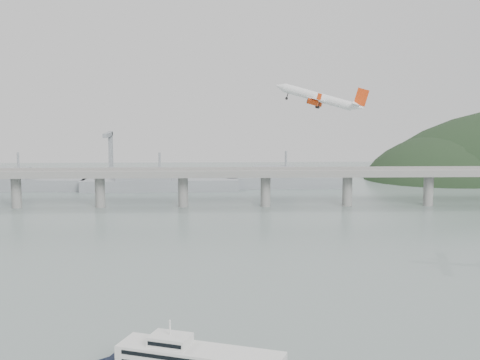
{
  "coord_description": "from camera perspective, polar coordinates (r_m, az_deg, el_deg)",
  "views": [
    {
      "loc": [
        -7.39,
        -184.07,
        68.63
      ],
      "look_at": [
        0.0,
        55.0,
        36.0
      ],
      "focal_mm": 48.0,
      "sensor_mm": 36.0,
      "label": 1
    }
  ],
  "objects": [
    {
      "name": "ground",
      "position": [
        196.59,
        0.51,
        -12.66
      ],
      "size": [
        900.0,
        900.0,
        0.0
      ],
      "primitive_type": "plane",
      "color": "slate",
      "rests_on": "ground"
    },
    {
      "name": "bridge",
      "position": [
        387.49,
        -0.83,
        0.21
      ],
      "size": [
        800.0,
        22.0,
        23.9
      ],
      "color": "gray",
      "rests_on": "ground"
    },
    {
      "name": "distant_fleet",
      "position": [
        477.0,
        -19.82,
        -0.21
      ],
      "size": [
        453.0,
        60.9,
        40.0
      ],
      "color": "gray",
      "rests_on": "ground"
    },
    {
      "name": "airliner",
      "position": [
        280.8,
        7.12,
        7.25
      ],
      "size": [
        40.18,
        37.19,
        13.86
      ],
      "rotation": [
        0.05,
        -0.27,
        2.84
      ],
      "color": "white",
      "rests_on": "ground"
    }
  ]
}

